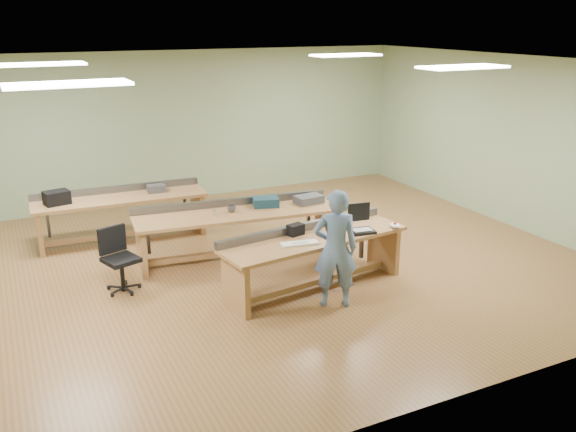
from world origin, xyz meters
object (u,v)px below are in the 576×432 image
object	(u,v)px
mug	(231,209)
drinks_can	(214,213)
parts_bin_teal	(266,202)
laptop_base	(362,231)
workbench_front	(314,250)
task_chair	(120,268)
person	(335,249)
parts_bin_grey	(309,199)
workbench_back	(121,208)
camera_bag	(296,230)
workbench_mid	(237,223)

from	to	relation	value
mug	drinks_can	xyz separation A→B (m)	(-0.32, -0.11, 0.00)
parts_bin_teal	laptop_base	bearing A→B (deg)	-67.92
workbench_front	task_chair	bearing A→B (deg)	148.22
laptop_base	mug	xyz separation A→B (m)	(-1.30, 1.67, 0.03)
person	parts_bin_grey	distance (m)	2.17
workbench_front	workbench_back	world-z (taller)	same
workbench_front	camera_bag	bearing A→B (deg)	129.76
person	mug	world-z (taller)	person
workbench_back	workbench_front	bearing A→B (deg)	-55.51
camera_bag	parts_bin_grey	distance (m)	1.54
task_chair	drinks_can	size ratio (longest dim) A/B	7.90
laptop_base	parts_bin_teal	world-z (taller)	parts_bin_teal
parts_bin_teal	workbench_front	bearing A→B (deg)	-89.47
parts_bin_grey	drinks_can	distance (m)	1.61
drinks_can	parts_bin_teal	bearing A→B (deg)	10.18
laptop_base	parts_bin_grey	world-z (taller)	parts_bin_grey
parts_bin_teal	parts_bin_grey	world-z (taller)	parts_bin_teal
task_chair	parts_bin_grey	size ratio (longest dim) A/B	2.03
parts_bin_teal	workbench_mid	bearing A→B (deg)	-173.22
camera_bag	workbench_front	bearing A→B (deg)	-57.37
laptop_base	camera_bag	size ratio (longest dim) A/B	1.47
mug	drinks_can	size ratio (longest dim) A/B	1.17
workbench_front	parts_bin_teal	world-z (taller)	parts_bin_teal
drinks_can	workbench_front	bearing A→B (deg)	-56.84
task_chair	mug	size ratio (longest dim) A/B	6.77
task_chair	parts_bin_teal	bearing A→B (deg)	-6.55
laptop_base	parts_bin_teal	bearing A→B (deg)	119.45
laptop_base	parts_bin_grey	bearing A→B (deg)	97.54
mug	workbench_back	bearing A→B (deg)	130.51
workbench_mid	workbench_front	bearing A→B (deg)	-64.66
workbench_front	parts_bin_grey	bearing A→B (deg)	57.08
task_chair	drinks_can	bearing A→B (deg)	-5.53
workbench_front	person	distance (m)	0.65
workbench_mid	workbench_back	bearing A→B (deg)	138.17
person	camera_bag	distance (m)	0.81
workbench_back	parts_bin_grey	bearing A→B (deg)	-30.24
workbench_mid	camera_bag	bearing A→B (deg)	-69.83
workbench_mid	parts_bin_grey	size ratio (longest dim) A/B	7.35
drinks_can	camera_bag	bearing A→B (deg)	-59.44
workbench_back	parts_bin_teal	world-z (taller)	parts_bin_teal
camera_bag	parts_bin_teal	size ratio (longest dim) A/B	0.56
task_chair	drinks_can	distance (m)	1.61
workbench_back	parts_bin_grey	distance (m)	3.17
laptop_base	drinks_can	distance (m)	2.25
workbench_front	drinks_can	size ratio (longest dim) A/B	24.67
workbench_mid	person	size ratio (longest dim) A/B	2.05
laptop_base	camera_bag	distance (m)	0.94
workbench_mid	parts_bin_grey	bearing A→B (deg)	2.36
workbench_mid	parts_bin_teal	xyz separation A→B (m)	(0.52, 0.06, 0.26)
workbench_front	parts_bin_teal	size ratio (longest dim) A/B	7.02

